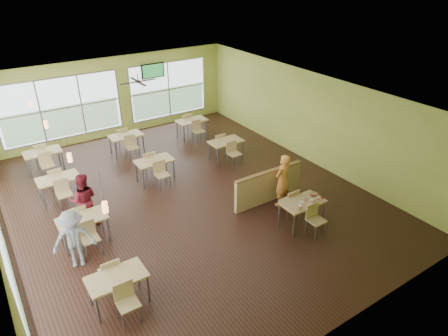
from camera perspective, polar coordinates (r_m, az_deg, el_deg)
The scene contains 20 objects.
room at distance 11.66m, azimuth -5.89°, elevation 2.49°, with size 12.00×12.04×3.20m.
window_bays at distance 13.65m, azimuth -21.99°, elevation 3.84°, with size 9.24×10.24×2.38m.
main_table at distance 11.05m, azimuth 11.14°, elevation -5.22°, with size 1.22×1.52×0.87m.
half_wall_divider at distance 12.00m, azimuth 6.36°, elevation -2.56°, with size 2.40×0.14×1.04m.
dining_tables at distance 13.14m, azimuth -13.26°, elevation 0.19°, with size 6.92×8.72×0.87m.
pendant_lights at distance 11.00m, azimuth -22.71°, elevation 3.67°, with size 0.11×7.31×0.86m.
ceiling_fan at distance 13.78m, azimuth -12.19°, elevation 11.99°, with size 1.25×1.25×0.29m.
tv_backwall at distance 17.16m, azimuth -10.14°, elevation 13.52°, with size 1.00×0.07×0.60m.
man_plaid at distance 11.76m, azimuth 8.33°, elevation -1.75°, with size 0.59×0.39×1.63m, color #E55219.
patron_maroon at distance 11.44m, azimuth -19.42°, elevation -4.33°, with size 0.75×0.59×1.55m, color maroon.
patron_grey at distance 10.06m, azimuth -20.68°, elevation -9.47°, with size 0.98×0.57×1.52m, color slate.
cup_blue at distance 10.65m, azimuth 10.89°, elevation -5.41°, with size 0.08×0.08×0.30m.
cup_yellow at distance 10.79m, azimuth 11.06°, elevation -4.94°, with size 0.08×0.08×0.30m.
cup_red_near at distance 10.92m, azimuth 12.43°, elevation -4.63°, with size 0.09×0.09×0.33m.
cup_red_far at distance 11.07m, azimuth 13.28°, elevation -4.26°, with size 0.09×0.09×0.32m.
food_basket at distance 11.31m, azimuth 12.67°, elevation -3.66°, with size 0.22×0.22×0.05m.
ketchup_cup at distance 11.23m, azimuth 13.85°, elevation -4.16°, with size 0.06×0.06×0.03m, color #9B0900.
wrapper_left at distance 10.63m, azimuth 10.63°, elevation -5.72°, with size 0.15×0.13×0.04m, color #946A47.
wrapper_mid at distance 11.03m, azimuth 11.40°, elevation -4.43°, with size 0.18×0.17×0.05m, color #946A47.
wrapper_right at distance 11.02m, azimuth 12.84°, elevation -4.66°, with size 0.13×0.12×0.03m, color #946A47.
Camera 1 is at (-4.78, -9.41, 6.55)m, focal length 32.00 mm.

